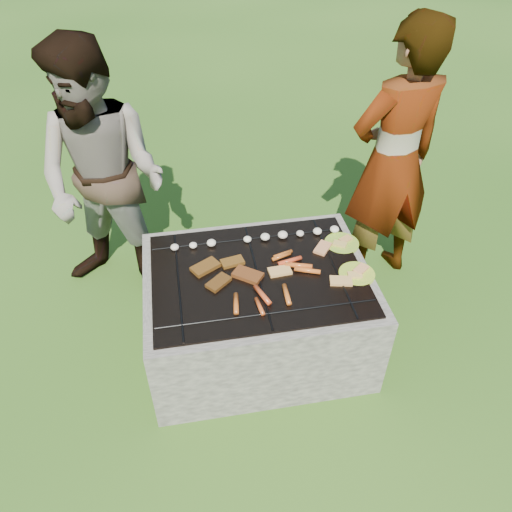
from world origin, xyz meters
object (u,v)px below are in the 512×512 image
Objects in this scene: cook at (393,162)px; bystander at (104,181)px; plate_far at (342,243)px; fire_pit at (257,313)px; plate_near at (357,274)px.

bystander is at bearing -17.79° from cook.
cook is at bearing 21.08° from bystander.
cook is at bearing 41.87° from plate_far.
fire_pit is at bearing -161.84° from plate_far.
plate_far is 0.15× the size of cook.
plate_near is at bearing 44.42° from cook.
fire_pit is 0.71× the size of cook.
plate_near is 0.15× the size of bystander.
cook reaches higher than bystander.
bystander reaches higher than plate_far.
fire_pit is 0.74× the size of bystander.
plate_far is at bearing 18.16° from fire_pit.
cook is (0.43, 0.39, 0.31)m from plate_far.
plate_near reaches higher than fire_pit.
plate_far is at bearing 90.27° from plate_near.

